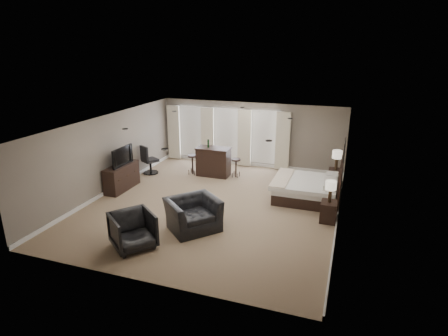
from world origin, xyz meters
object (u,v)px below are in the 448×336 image
(tv, at_px, (120,163))
(bar_stool_left, at_px, (193,165))
(dresser, at_px, (122,177))
(bed, at_px, (304,179))
(bar_stool_right, at_px, (236,168))
(nightstand_far, at_px, (335,178))
(desk_chair, at_px, (150,159))
(lamp_near, at_px, (330,192))
(lamp_far, at_px, (337,160))
(bar_counter, at_px, (213,162))
(armchair_near, at_px, (193,209))
(armchair_far, at_px, (133,229))
(nightstand_near, at_px, (328,212))

(tv, distance_m, bar_stool_left, 2.85)
(dresser, relative_size, bar_stool_left, 1.97)
(bed, bearing_deg, bar_stool_right, 155.26)
(nightstand_far, bearing_deg, bar_stool_right, -176.66)
(bar_stool_right, distance_m, desk_chair, 3.33)
(lamp_near, distance_m, lamp_far, 2.90)
(bed, xyz_separation_m, bar_counter, (-3.55, 1.13, -0.10))
(bar_stool_right, height_order, desk_chair, desk_chair)
(tv, relative_size, bar_stool_left, 1.46)
(armchair_near, xyz_separation_m, bar_counter, (-1.02, 4.25, -0.02))
(tv, bearing_deg, desk_chair, -2.75)
(tv, xyz_separation_m, bar_stool_right, (3.34, 2.48, -0.59))
(desk_chair, bearing_deg, armchair_far, 145.50)
(nightstand_far, bearing_deg, armchair_far, -126.53)
(nightstand_far, height_order, bar_counter, bar_counter)
(armchair_far, bearing_deg, bar_stool_left, 46.94)
(lamp_far, distance_m, armchair_far, 7.43)
(bed, relative_size, armchair_near, 1.55)
(bed, xyz_separation_m, nightstand_far, (0.89, 1.45, -0.34))
(dresser, height_order, bar_counter, bar_counter)
(armchair_far, xyz_separation_m, desk_chair, (-2.42, 5.06, 0.07))
(dresser, distance_m, tv, 0.51)
(bed, height_order, armchair_near, bed)
(bed, xyz_separation_m, armchair_near, (-2.53, -3.12, -0.07))
(nightstand_near, distance_m, armchair_far, 5.38)
(tv, bearing_deg, dresser, 0.00)
(dresser, bearing_deg, tv, 0.00)
(lamp_near, xyz_separation_m, bar_counter, (-4.44, 2.58, -0.34))
(bed, relative_size, nightstand_near, 3.50)
(bar_counter, bearing_deg, armchair_near, -76.55)
(nightstand_near, bearing_deg, desk_chair, 163.65)
(lamp_near, height_order, bar_stool_right, lamp_near)
(bar_counter, relative_size, bar_stool_right, 1.78)
(nightstand_far, distance_m, dresser, 7.43)
(lamp_near, height_order, bar_stool_left, lamp_near)
(tv, relative_size, bar_counter, 0.88)
(lamp_far, bearing_deg, bar_stool_left, -175.16)
(nightstand_far, relative_size, lamp_far, 0.90)
(lamp_far, height_order, bar_counter, lamp_far)
(dresser, height_order, armchair_far, armchair_far)
(dresser, relative_size, armchair_far, 1.51)
(bed, bearing_deg, nightstand_near, -58.46)
(nightstand_near, height_order, nightstand_far, nightstand_far)
(bar_counter, xyz_separation_m, desk_chair, (-2.39, -0.57, 0.01))
(lamp_far, xyz_separation_m, bar_stool_right, (-3.58, -0.21, -0.61))
(nightstand_far, xyz_separation_m, bar_counter, (-4.44, -0.32, 0.24))
(lamp_far, relative_size, dresser, 0.46)
(bed, relative_size, dresser, 1.36)
(lamp_near, relative_size, bar_counter, 0.49)
(lamp_near, bearing_deg, bar_stool_right, 143.09)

